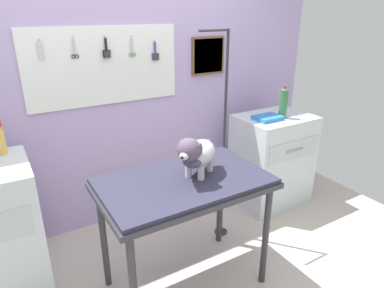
{
  "coord_description": "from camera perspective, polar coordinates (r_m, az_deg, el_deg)",
  "views": [
    {
      "loc": [
        -0.92,
        -1.42,
        1.8
      ],
      "look_at": [
        0.08,
        0.26,
        1.03
      ],
      "focal_mm": 31.85,
      "sensor_mm": 36.0,
      "label": 1
    }
  ],
  "objects": [
    {
      "name": "grooming_arm",
      "position": [
        2.67,
        5.21,
        -0.8
      ],
      "size": [
        0.3,
        0.11,
        1.68
      ],
      "color": "#2D2D33",
      "rests_on": "ground"
    },
    {
      "name": "rear_wall_panel",
      "position": [
        2.93,
        -11.76,
        8.42
      ],
      "size": [
        4.0,
        0.11,
        2.3
      ],
      "color": "#B39DCF",
      "rests_on": "ground"
    },
    {
      "name": "soda_bottle",
      "position": [
        3.18,
        15.07,
        6.65
      ],
      "size": [
        0.07,
        0.07,
        0.3
      ],
      "color": "#316D3B",
      "rests_on": "cabinet_right"
    },
    {
      "name": "grooming_table",
      "position": [
        2.16,
        -1.25,
        -7.71
      ],
      "size": [
        1.07,
        0.65,
        0.82
      ],
      "color": "#2D2D33",
      "rests_on": "ground"
    },
    {
      "name": "supply_tray",
      "position": [
        3.13,
        12.56,
        4.3
      ],
      "size": [
        0.24,
        0.18,
        0.04
      ],
      "color": "blue",
      "rests_on": "cabinet_right"
    },
    {
      "name": "cabinet_right",
      "position": [
        3.41,
        13.17,
        -2.54
      ],
      "size": [
        0.68,
        0.54,
        0.88
      ],
      "color": "silver",
      "rests_on": "ground"
    },
    {
      "name": "dog",
      "position": [
        2.09,
        0.74,
        -1.67
      ],
      "size": [
        0.38,
        0.31,
        0.29
      ],
      "color": "silver",
      "rests_on": "grooming_table"
    }
  ]
}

